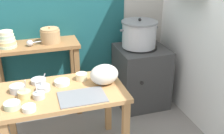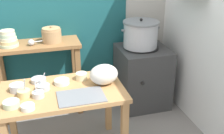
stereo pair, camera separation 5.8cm
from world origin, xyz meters
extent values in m
cube|color=#B2ADA3|center=(0.10, 1.10, 1.30)|extent=(4.40, 0.10, 2.60)
cube|color=white|center=(1.40, 0.20, 1.30)|extent=(0.10, 3.20, 2.60)
cube|color=#B27F4C|center=(-0.14, -0.01, 0.70)|extent=(1.10, 0.66, 0.04)
cube|color=#B27F4C|center=(0.36, -0.29, 0.34)|extent=(0.06, 0.06, 0.68)
cube|color=#B27F4C|center=(-0.64, 0.27, 0.34)|extent=(0.06, 0.06, 0.68)
cube|color=#B27F4C|center=(0.36, 0.27, 0.34)|extent=(0.06, 0.06, 0.68)
cube|color=olive|center=(-0.32, 0.83, 0.88)|extent=(0.96, 0.40, 0.04)
cube|color=olive|center=(-0.75, 0.68, 0.43)|extent=(0.06, 0.06, 0.86)
cube|color=olive|center=(0.11, 0.68, 0.43)|extent=(0.06, 0.06, 0.86)
cube|color=olive|center=(-0.75, 0.98, 0.43)|extent=(0.06, 0.06, 0.86)
cube|color=olive|center=(0.11, 0.98, 0.43)|extent=(0.06, 0.06, 0.86)
cube|color=#383838|center=(0.93, 0.70, 0.38)|extent=(0.60, 0.60, 0.76)
cylinder|color=black|center=(0.93, 0.70, 0.77)|extent=(0.36, 0.36, 0.02)
cylinder|color=black|center=(0.81, 0.40, 0.45)|extent=(0.04, 0.02, 0.04)
cylinder|color=#B7BABF|center=(0.89, 0.72, 0.93)|extent=(0.41, 0.41, 0.30)
cylinder|color=slate|center=(0.89, 0.72, 1.09)|extent=(0.43, 0.43, 0.02)
sphere|color=black|center=(0.89, 0.72, 1.11)|extent=(0.04, 0.04, 0.04)
cube|color=slate|center=(0.67, 0.72, 1.00)|extent=(0.04, 0.02, 0.02)
cube|color=slate|center=(1.11, 0.72, 1.00)|extent=(0.04, 0.02, 0.02)
cylinder|color=tan|center=(-0.15, 0.83, 0.97)|extent=(0.22, 0.22, 0.14)
cylinder|color=tan|center=(-0.15, 0.83, 1.05)|extent=(0.20, 0.20, 0.02)
sphere|color=tan|center=(-0.15, 0.83, 1.08)|extent=(0.02, 0.02, 0.02)
cylinder|color=#B7D1AD|center=(-0.61, 0.81, 0.92)|extent=(0.20, 0.20, 0.03)
cylinder|color=#E5C684|center=(-0.61, 0.81, 0.95)|extent=(0.19, 0.19, 0.04)
cylinder|color=beige|center=(-0.61, 0.81, 0.99)|extent=(0.18, 0.18, 0.04)
cylinder|color=#B7D1AD|center=(-0.61, 0.81, 1.02)|extent=(0.17, 0.17, 0.04)
cylinder|color=beige|center=(-0.61, 0.81, 1.06)|extent=(0.15, 0.15, 0.04)
sphere|color=#B7BABF|center=(-0.38, 0.77, 0.94)|extent=(0.07, 0.07, 0.07)
cylinder|color=#B7BABF|center=(-0.25, 0.79, 0.94)|extent=(0.20, 0.05, 0.01)
cube|color=slate|center=(0.00, -0.18, 0.72)|extent=(0.40, 0.28, 0.01)
ellipsoid|color=silver|center=(0.25, 0.00, 0.82)|extent=(0.27, 0.20, 0.19)
cylinder|color=silver|center=(-0.44, -0.26, 0.74)|extent=(0.11, 0.11, 0.04)
cylinder|color=brown|center=(-0.44, -0.26, 0.76)|extent=(0.09, 0.09, 0.01)
cylinder|color=beige|center=(0.06, 0.15, 0.75)|extent=(0.11, 0.11, 0.07)
cylinder|color=#337238|center=(0.06, 0.15, 0.78)|extent=(0.09, 0.09, 0.01)
cylinder|color=#B7BABF|center=(-0.53, 0.08, 0.75)|extent=(0.13, 0.13, 0.06)
cylinder|color=maroon|center=(-0.53, 0.08, 0.78)|extent=(0.11, 0.11, 0.01)
cylinder|color=#B7BABF|center=(-0.30, 0.04, 0.74)|extent=(0.12, 0.12, 0.05)
cylinder|color=maroon|center=(-0.30, 0.04, 0.76)|extent=(0.10, 0.10, 0.01)
cylinder|color=#B7BABF|center=(-0.31, 0.05, 0.80)|extent=(0.08, 0.06, 0.15)
cylinder|color=silver|center=(-0.13, 0.11, 0.74)|extent=(0.14, 0.14, 0.04)
cylinder|color=#BFB28C|center=(-0.13, 0.11, 0.76)|extent=(0.12, 0.12, 0.01)
cylinder|color=#B7BABF|center=(-0.35, -0.09, 0.75)|extent=(0.10, 0.10, 0.05)
cylinder|color=#BFB28C|center=(-0.35, -0.09, 0.76)|extent=(0.09, 0.09, 0.01)
cylinder|color=#B7BABF|center=(-0.36, -0.09, 0.79)|extent=(0.02, 0.08, 0.13)
cylinder|color=#B7D1AD|center=(-0.56, -0.19, 0.75)|extent=(0.13, 0.13, 0.05)
cylinder|color=#337238|center=(-0.56, -0.19, 0.76)|extent=(0.11, 0.11, 0.01)
cylinder|color=#B7BABF|center=(-0.34, 0.20, 0.74)|extent=(0.14, 0.14, 0.04)
cylinder|color=#BFB28C|center=(-0.34, 0.20, 0.76)|extent=(0.12, 0.12, 0.01)
cylinder|color=#E5C684|center=(-0.47, -0.04, 0.75)|extent=(0.11, 0.11, 0.06)
cylinder|color=maroon|center=(-0.47, -0.04, 0.77)|extent=(0.09, 0.09, 0.01)
cylinder|color=#B7BABF|center=(-0.45, -0.04, 0.81)|extent=(0.02, 0.08, 0.18)
camera|label=1|loc=(-0.35, -2.18, 1.90)|focal=43.59mm
camera|label=2|loc=(-0.30, -2.20, 1.90)|focal=43.59mm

